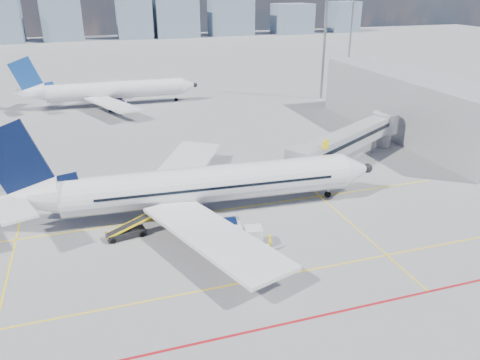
% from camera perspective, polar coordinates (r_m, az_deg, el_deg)
% --- Properties ---
extents(ground, '(420.00, 420.00, 0.00)m').
position_cam_1_polar(ground, '(46.29, -1.44, -8.22)').
color(ground, gray).
rests_on(ground, ground).
extents(apron_markings, '(90.00, 35.12, 0.01)m').
position_cam_1_polar(apron_markings, '(42.99, -0.68, -10.90)').
color(apron_markings, yellow).
rests_on(apron_markings, ground).
extents(jet_bridge, '(23.55, 15.78, 6.30)m').
position_cam_1_polar(jet_bridge, '(67.99, 13.69, 5.00)').
color(jet_bridge, '#9A9DA2').
rests_on(jet_bridge, ground).
extents(terminal_block, '(10.00, 42.00, 10.00)m').
position_cam_1_polar(terminal_block, '(84.03, 20.33, 8.50)').
color(terminal_block, '#9A9DA2').
rests_on(terminal_block, ground).
extents(floodlight_mast_ne, '(3.20, 0.61, 25.45)m').
position_cam_1_polar(floodlight_mast_ne, '(105.68, 10.33, 16.98)').
color(floodlight_mast_ne, gray).
rests_on(floodlight_mast_ne, ground).
extents(floodlight_mast_far, '(3.20, 0.61, 25.45)m').
position_cam_1_polar(floodlight_mast_far, '(149.28, 13.50, 18.39)').
color(floodlight_mast_far, gray).
rests_on(floodlight_mast_far, ground).
extents(distant_skyline, '(248.80, 15.92, 29.92)m').
position_cam_1_polar(distant_skyline, '(228.44, -18.03, 18.59)').
color(distant_skyline, slate).
rests_on(distant_skyline, ground).
extents(main_aircraft, '(42.63, 37.12, 12.43)m').
position_cam_1_polar(main_aircraft, '(51.77, -5.56, -0.77)').
color(main_aircraft, silver).
rests_on(main_aircraft, ground).
extents(second_aircraft, '(37.09, 32.32, 10.89)m').
position_cam_1_polar(second_aircraft, '(102.49, -15.74, 10.45)').
color(second_aircraft, silver).
rests_on(second_aircraft, ground).
extents(baggage_tug, '(2.42, 1.67, 1.57)m').
position_cam_1_polar(baggage_tug, '(44.38, 2.05, -8.58)').
color(baggage_tug, silver).
rests_on(baggage_tug, ground).
extents(cargo_dolly, '(4.13, 2.43, 2.13)m').
position_cam_1_polar(cargo_dolly, '(45.67, 0.42, -6.98)').
color(cargo_dolly, black).
rests_on(cargo_dolly, ground).
extents(belt_loader, '(5.63, 2.17, 2.26)m').
position_cam_1_polar(belt_loader, '(49.11, -13.58, -6.17)').
color(belt_loader, black).
rests_on(belt_loader, ground).
extents(ramp_worker, '(0.70, 0.81, 1.87)m').
position_cam_1_polar(ramp_worker, '(45.20, 3.67, -7.72)').
color(ramp_worker, yellow).
rests_on(ramp_worker, ground).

